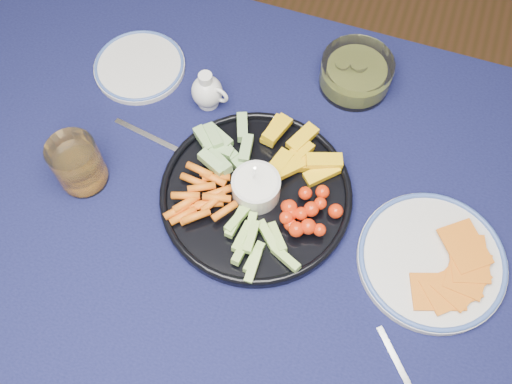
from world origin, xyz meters
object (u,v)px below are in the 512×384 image
(juice_tumbler, at_px, (79,166))
(cheese_plate, at_px, (432,259))
(creamer_pitcher, at_px, (207,91))
(crudite_platter, at_px, (255,191))
(pickle_bowl, at_px, (356,74))
(side_plate_extra, at_px, (139,66))
(dining_table, at_px, (254,271))

(juice_tumbler, bearing_deg, cheese_plate, 4.39)
(cheese_plate, bearing_deg, creamer_pitcher, 158.98)
(crudite_platter, relative_size, pickle_bowl, 2.44)
(side_plate_extra, bearing_deg, pickle_bowl, 14.33)
(pickle_bowl, bearing_deg, crudite_platter, -108.54)
(dining_table, height_order, juice_tumbler, juice_tumbler)
(crudite_platter, relative_size, cheese_plate, 1.36)
(juice_tumbler, bearing_deg, side_plate_extra, 92.45)
(crudite_platter, height_order, pickle_bowl, crudite_platter)
(cheese_plate, bearing_deg, juice_tumbler, -175.61)
(dining_table, relative_size, crudite_platter, 5.06)
(creamer_pitcher, bearing_deg, side_plate_extra, 168.81)
(dining_table, bearing_deg, juice_tumbler, 173.87)
(pickle_bowl, distance_m, cheese_plate, 0.38)
(creamer_pitcher, relative_size, juice_tumbler, 0.81)
(cheese_plate, bearing_deg, pickle_bowl, 124.42)
(crudite_platter, xyz_separation_m, creamer_pitcher, (-0.15, 0.16, 0.02))
(juice_tumbler, bearing_deg, pickle_bowl, 42.30)
(pickle_bowl, bearing_deg, cheese_plate, -55.58)
(side_plate_extra, bearing_deg, creamer_pitcher, -11.19)
(cheese_plate, xyz_separation_m, juice_tumbler, (-0.60, -0.05, 0.03))
(cheese_plate, relative_size, juice_tumbler, 2.45)
(crudite_platter, bearing_deg, dining_table, -71.44)
(creamer_pitcher, height_order, juice_tumbler, juice_tumbler)
(dining_table, bearing_deg, creamer_pitcher, 125.21)
(dining_table, relative_size, creamer_pitcher, 20.73)
(juice_tumbler, height_order, side_plate_extra, juice_tumbler)
(dining_table, distance_m, cheese_plate, 0.31)
(pickle_bowl, distance_m, juice_tumbler, 0.53)
(creamer_pitcher, xyz_separation_m, cheese_plate, (0.46, -0.18, -0.02))
(juice_tumbler, bearing_deg, crudite_platter, 12.40)
(dining_table, distance_m, pickle_bowl, 0.41)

